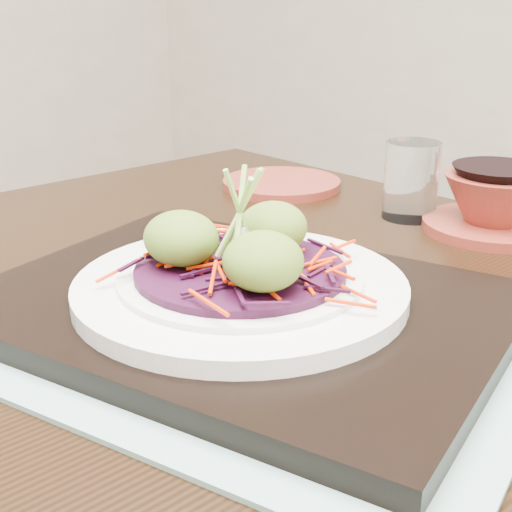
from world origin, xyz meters
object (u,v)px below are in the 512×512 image
Objects in this scene: white_plate at (240,286)px; terracotta_side_plate at (281,184)px; water_glass at (411,180)px; serving_tray at (241,307)px; dining_table at (329,398)px; terracotta_bowl_set at (494,206)px.

terracotta_side_plate is at bearing 121.81° from white_plate.
serving_tray is at bearing -86.01° from water_glass.
dining_table is 2.92× the size of serving_tray.
terracotta_side_plate is 0.94× the size of terracotta_bowl_set.
water_glass reaches higher than dining_table.
terracotta_bowl_set is (0.03, 0.28, 0.12)m from dining_table.
white_plate is 1.56× the size of terracotta_bowl_set.
white_plate is at bearing -58.19° from terracotta_side_plate.
terracotta_bowl_set is at bearing 71.76° from serving_tray.
white_plate is 0.36m from terracotta_bowl_set.
serving_tray is (-0.04, -0.07, 0.10)m from dining_table.
water_glass is 0.10m from terracotta_bowl_set.
terracotta_side_plate is 0.20m from water_glass.
white_plate is at bearing -101.59° from terracotta_bowl_set.
serving_tray is 2.40× the size of terracotta_bowl_set.
terracotta_bowl_set reaches higher than serving_tray.
white_plate is (-0.00, -0.00, 0.02)m from serving_tray.
terracotta_side_plate is at bearing 175.32° from water_glass.
serving_tray is 1.54× the size of white_plate.
serving_tray reaches higher than terracotta_side_plate.
terracotta_side_plate is 0.29m from terracotta_bowl_set.
serving_tray is 0.34m from water_glass.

